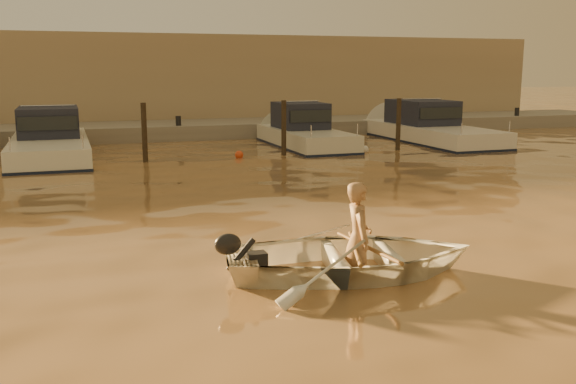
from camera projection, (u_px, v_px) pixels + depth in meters
name	position (u px, v px, depth m)	size (l,w,h in m)	color
ground_plane	(277.00, 292.00, 9.18)	(160.00, 160.00, 0.00)	olive
dinghy	(352.00, 256.00, 9.92)	(2.78, 3.89, 0.81)	silver
person	(358.00, 238.00, 9.88)	(0.64, 0.42, 1.75)	#9F744F
outboard_motor	(255.00, 261.00, 9.71)	(0.90, 0.40, 0.70)	black
oar_port	(367.00, 247.00, 9.93)	(0.06, 0.06, 2.10)	brown
oar_starboard	(355.00, 248.00, 9.90)	(0.06, 0.06, 2.10)	olive
moored_boat_2	(49.00, 140.00, 22.84)	(2.58, 8.53, 1.75)	white
moored_boat_4	(305.00, 131.00, 25.99)	(2.28, 7.01, 1.75)	beige
moored_boat_5	(431.00, 127.00, 27.87)	(2.68, 8.85, 1.75)	silver
piling_2	(144.00, 135.00, 21.74)	(0.18, 0.18, 2.20)	#2D2319
piling_3	(284.00, 131.00, 23.36)	(0.18, 0.18, 2.20)	#2D2319
piling_4	(398.00, 127.00, 24.87)	(0.18, 0.18, 2.20)	#2D2319
fender_c	(65.00, 165.00, 20.44)	(0.30, 0.30, 0.30)	white
fender_d	(239.00, 155.00, 22.89)	(0.30, 0.30, 0.30)	red
fender_e	(365.00, 149.00, 24.38)	(0.30, 0.30, 0.30)	silver
quay	(129.00, 135.00, 29.09)	(52.00, 4.00, 1.00)	gray
waterfront_building	(117.00, 82.00, 33.76)	(46.00, 7.00, 4.80)	#9E8466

